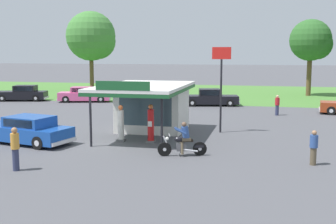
# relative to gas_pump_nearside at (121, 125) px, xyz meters

# --- Properties ---
(ground_plane) EXTENTS (300.00, 300.00, 0.00)m
(ground_plane) POSITION_rel_gas_pump_nearside_xyz_m (-0.65, -1.11, -0.88)
(ground_plane) COLOR #4C4C51
(grass_verge_strip) EXTENTS (120.00, 24.00, 0.01)m
(grass_verge_strip) POSITION_rel_gas_pump_nearside_xyz_m (-0.65, 28.89, -0.88)
(grass_verge_strip) COLOR #477A33
(grass_verge_strip) RESTS_ON ground
(service_station_kiosk) EXTENTS (4.58, 7.49, 3.36)m
(service_station_kiosk) POSITION_rel_gas_pump_nearside_xyz_m (0.83, 3.02, 0.83)
(service_station_kiosk) COLOR silver
(service_station_kiosk) RESTS_ON ground
(gas_pump_nearside) EXTENTS (0.44, 0.44, 1.94)m
(gas_pump_nearside) POSITION_rel_gas_pump_nearside_xyz_m (0.00, 0.00, 0.00)
(gas_pump_nearside) COLOR slate
(gas_pump_nearside) RESTS_ON ground
(gas_pump_offside) EXTENTS (0.44, 0.44, 2.03)m
(gas_pump_offside) POSITION_rel_gas_pump_nearside_xyz_m (1.67, 0.00, 0.04)
(gas_pump_offside) COLOR slate
(gas_pump_offside) RESTS_ON ground
(motorcycle_with_rider) EXTENTS (2.20, 0.90, 1.58)m
(motorcycle_with_rider) POSITION_rel_gas_pump_nearside_xyz_m (3.90, -2.57, -0.23)
(motorcycle_with_rider) COLOR black
(motorcycle_with_rider) RESTS_ON ground
(featured_classic_sedan) EXTENTS (5.65, 3.00, 1.45)m
(featured_classic_sedan) POSITION_rel_gas_pump_nearside_xyz_m (-4.71, -1.66, -0.22)
(featured_classic_sedan) COLOR #19479E
(featured_classic_sedan) RESTS_ON ground
(parked_car_back_row_centre_right) EXTENTS (5.21, 2.90, 1.52)m
(parked_car_back_row_centre_right) POSITION_rel_gas_pump_nearside_xyz_m (-15.92, 16.25, -0.19)
(parked_car_back_row_centre_right) COLOR black
(parked_car_back_row_centre_right) RESTS_ON ground
(parked_car_back_row_far_left) EXTENTS (5.31, 2.97, 1.44)m
(parked_car_back_row_far_left) POSITION_rel_gas_pump_nearside_xyz_m (-9.59, 16.74, -0.23)
(parked_car_back_row_far_left) COLOR #E55993
(parked_car_back_row_far_left) RESTS_ON ground
(parked_car_back_row_left) EXTENTS (5.29, 2.73, 1.50)m
(parked_car_back_row_left) POSITION_rel_gas_pump_nearside_xyz_m (2.68, 16.55, -0.22)
(parked_car_back_row_left) COLOR black
(parked_car_back_row_left) RESTS_ON ground
(bystander_admiring_sedan) EXTENTS (0.34, 0.34, 1.54)m
(bystander_admiring_sedan) POSITION_rel_gas_pump_nearside_xyz_m (8.40, 11.64, -0.08)
(bystander_admiring_sedan) COLOR #2D3351
(bystander_admiring_sedan) RESTS_ON ground
(bystander_leaning_by_kiosk) EXTENTS (0.34, 0.34, 1.77)m
(bystander_leaning_by_kiosk) POSITION_rel_gas_pump_nearside_xyz_m (-2.18, -6.51, 0.05)
(bystander_leaning_by_kiosk) COLOR #2D3351
(bystander_leaning_by_kiosk) RESTS_ON ground
(bystander_chatting_near_pumps) EXTENTS (0.34, 0.34, 1.49)m
(bystander_chatting_near_pumps) POSITION_rel_gas_pump_nearside_xyz_m (9.56, -2.92, -0.11)
(bystander_chatting_near_pumps) COLOR brown
(bystander_chatting_near_pumps) RESTS_ON ground
(tree_oak_right) EXTENTS (6.06, 6.07, 9.77)m
(tree_oak_right) POSITION_rel_gas_pump_nearside_xyz_m (-13.55, 28.60, 5.66)
(tree_oak_right) COLOR brown
(tree_oak_right) RESTS_ON ground
(tree_oak_far_left) EXTENTS (4.57, 4.51, 8.32)m
(tree_oak_far_left) POSITION_rel_gas_pump_nearside_xyz_m (12.27, 27.75, 5.02)
(tree_oak_far_left) COLOR brown
(tree_oak_far_left) RESTS_ON ground
(roadside_pole_sign) EXTENTS (1.10, 0.12, 5.03)m
(roadside_pole_sign) POSITION_rel_gas_pump_nearside_xyz_m (4.95, 3.67, 2.53)
(roadside_pole_sign) COLOR black
(roadside_pole_sign) RESTS_ON ground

